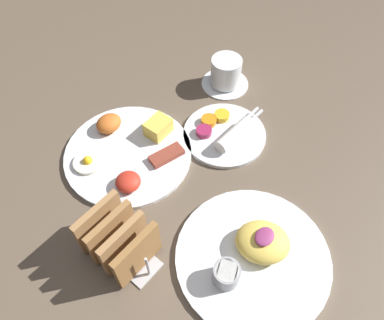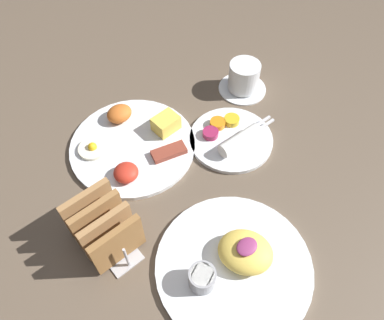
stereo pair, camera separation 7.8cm
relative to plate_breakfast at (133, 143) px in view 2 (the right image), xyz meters
The scene contains 6 objects.
ground_plane 0.16m from the plate_breakfast, 83.11° to the right, with size 3.00×3.00×0.00m, color brown.
plate_breakfast is the anchor object (origin of this frame).
plate_condiments 0.22m from the plate_breakfast, 36.43° to the right, with size 0.20×0.19×0.04m.
plate_foreground 0.35m from the plate_breakfast, 93.62° to the right, with size 0.28×0.28×0.06m.
toast_rack 0.23m from the plate_breakfast, 137.22° to the right, with size 0.10×0.15×0.10m.
coffee_cup 0.32m from the plate_breakfast, ahead, with size 0.12×0.12×0.08m.
Camera 2 is at (-0.26, -0.33, 0.66)m, focal length 35.00 mm.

